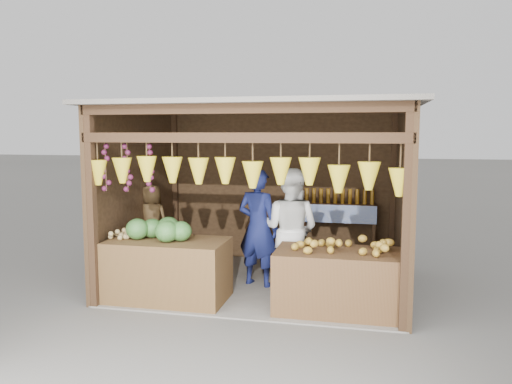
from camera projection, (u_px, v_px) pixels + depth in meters
ground at (262, 284)px, 7.50m from camera, size 80.00×80.00×0.00m
stall_structure at (260, 174)px, 7.27m from camera, size 4.30×3.30×2.66m
back_shelf at (339, 215)px, 8.42m from camera, size 1.25×0.32×1.32m
counter_left at (168, 270)px, 6.71m from camera, size 1.58×0.85×0.83m
counter_right at (340, 282)px, 6.27m from camera, size 1.63×0.85×0.79m
stool at (153, 263)px, 8.09m from camera, size 0.33×0.33×0.31m
man_standing at (258, 228)px, 7.31m from camera, size 0.73×0.59×1.75m
woman_standing at (291, 229)px, 7.17m from camera, size 1.02×0.89×1.76m
vendor_seated at (152, 220)px, 8.01m from camera, size 0.60×0.44×1.13m
melon_pile at (160, 228)px, 6.68m from camera, size 1.00×0.50×0.32m
tanfruit_pile at (121, 233)px, 6.79m from camera, size 0.34×0.40×0.13m
mango_pile at (343, 242)px, 6.21m from camera, size 1.40×0.64×0.22m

